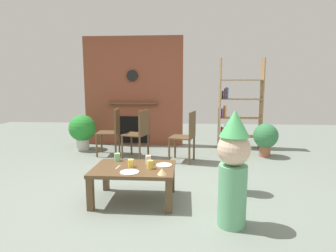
{
  "coord_description": "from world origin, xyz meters",
  "views": [
    {
      "loc": [
        0.42,
        -3.6,
        1.37
      ],
      "look_at": [
        0.15,
        0.4,
        0.76
      ],
      "focal_mm": 29.65,
      "sensor_mm": 36.0,
      "label": 1
    }
  ],
  "objects_px": {
    "paper_cup_center": "(131,163)",
    "dining_chair_right": "(187,133)",
    "bookshelf": "(237,108)",
    "paper_cup_far_left": "(117,157)",
    "dining_chair_middle": "(140,131)",
    "potted_plant_short": "(82,129)",
    "paper_plate_rear": "(130,172)",
    "dining_chair_left": "(113,129)",
    "paper_cup_near_left": "(150,165)",
    "child_in_pink": "(233,152)",
    "child_with_cone_hat": "(233,166)",
    "paper_cup_near_right": "(148,160)",
    "paper_plate_front": "(164,165)",
    "coffee_table": "(134,172)",
    "potted_plant_tall": "(266,137)",
    "birthday_cake_slice": "(162,171)"
  },
  "relations": [
    {
      "from": "dining_chair_right",
      "to": "potted_plant_tall",
      "type": "xyz_separation_m",
      "value": [
        1.48,
        0.46,
        -0.13
      ]
    },
    {
      "from": "paper_cup_near_left",
      "to": "dining_chair_right",
      "type": "bearing_deg",
      "value": 76.34
    },
    {
      "from": "paper_cup_center",
      "to": "dining_chair_right",
      "type": "bearing_deg",
      "value": 68.73
    },
    {
      "from": "paper_plate_rear",
      "to": "dining_chair_middle",
      "type": "relative_size",
      "value": 0.23
    },
    {
      "from": "paper_cup_far_left",
      "to": "paper_cup_near_left",
      "type": "bearing_deg",
      "value": -32.97
    },
    {
      "from": "paper_cup_far_left",
      "to": "paper_plate_front",
      "type": "relative_size",
      "value": 0.52
    },
    {
      "from": "paper_plate_front",
      "to": "child_with_cone_hat",
      "type": "bearing_deg",
      "value": -40.73
    },
    {
      "from": "bookshelf",
      "to": "paper_cup_far_left",
      "type": "xyz_separation_m",
      "value": [
        -1.94,
        -2.65,
        -0.41
      ]
    },
    {
      "from": "coffee_table",
      "to": "paper_cup_far_left",
      "type": "height_order",
      "value": "paper_cup_far_left"
    },
    {
      "from": "paper_cup_near_right",
      "to": "potted_plant_tall",
      "type": "relative_size",
      "value": 0.17
    },
    {
      "from": "paper_cup_near_left",
      "to": "dining_chair_right",
      "type": "relative_size",
      "value": 0.11
    },
    {
      "from": "paper_cup_far_left",
      "to": "paper_plate_front",
      "type": "height_order",
      "value": "paper_cup_far_left"
    },
    {
      "from": "paper_cup_far_left",
      "to": "dining_chair_left",
      "type": "distance_m",
      "value": 1.93
    },
    {
      "from": "coffee_table",
      "to": "paper_plate_rear",
      "type": "bearing_deg",
      "value": -92.59
    },
    {
      "from": "birthday_cake_slice",
      "to": "potted_plant_tall",
      "type": "xyz_separation_m",
      "value": [
        1.75,
        2.4,
        -0.06
      ]
    },
    {
      "from": "paper_cup_far_left",
      "to": "dining_chair_left",
      "type": "relative_size",
      "value": 0.11
    },
    {
      "from": "potted_plant_short",
      "to": "paper_plate_front",
      "type": "bearing_deg",
      "value": -51.43
    },
    {
      "from": "paper_plate_rear",
      "to": "child_in_pink",
      "type": "xyz_separation_m",
      "value": [
        1.2,
        0.54,
        0.11
      ]
    },
    {
      "from": "paper_cup_near_left",
      "to": "child_in_pink",
      "type": "distance_m",
      "value": 1.06
    },
    {
      "from": "dining_chair_middle",
      "to": "potted_plant_short",
      "type": "height_order",
      "value": "dining_chair_middle"
    },
    {
      "from": "dining_chair_left",
      "to": "potted_plant_short",
      "type": "relative_size",
      "value": 1.23
    },
    {
      "from": "child_in_pink",
      "to": "paper_cup_near_left",
      "type": "bearing_deg",
      "value": 5.37
    },
    {
      "from": "dining_chair_middle",
      "to": "dining_chair_right",
      "type": "height_order",
      "value": "same"
    },
    {
      "from": "paper_plate_rear",
      "to": "dining_chair_right",
      "type": "bearing_deg",
      "value": 71.67
    },
    {
      "from": "bookshelf",
      "to": "coffee_table",
      "type": "relative_size",
      "value": 2.01
    },
    {
      "from": "paper_plate_front",
      "to": "paper_cup_center",
      "type": "bearing_deg",
      "value": -168.04
    },
    {
      "from": "paper_plate_front",
      "to": "dining_chair_middle",
      "type": "bearing_deg",
      "value": 108.39
    },
    {
      "from": "paper_cup_near_right",
      "to": "dining_chair_right",
      "type": "height_order",
      "value": "dining_chair_right"
    },
    {
      "from": "paper_cup_near_right",
      "to": "paper_cup_far_left",
      "type": "height_order",
      "value": "paper_cup_near_right"
    },
    {
      "from": "paper_cup_center",
      "to": "child_with_cone_hat",
      "type": "relative_size",
      "value": 0.08
    },
    {
      "from": "potted_plant_tall",
      "to": "potted_plant_short",
      "type": "xyz_separation_m",
      "value": [
        -3.67,
        0.33,
        0.05
      ]
    },
    {
      "from": "bookshelf",
      "to": "paper_cup_center",
      "type": "bearing_deg",
      "value": -120.68
    },
    {
      "from": "paper_cup_center",
      "to": "dining_chair_right",
      "type": "height_order",
      "value": "dining_chair_right"
    },
    {
      "from": "dining_chair_middle",
      "to": "potted_plant_short",
      "type": "xyz_separation_m",
      "value": [
        -1.31,
        0.59,
        -0.08
      ]
    },
    {
      "from": "bookshelf",
      "to": "paper_cup_near_left",
      "type": "distance_m",
      "value": 3.32
    },
    {
      "from": "bookshelf",
      "to": "child_in_pink",
      "type": "height_order",
      "value": "bookshelf"
    },
    {
      "from": "paper_cup_near_left",
      "to": "birthday_cake_slice",
      "type": "bearing_deg",
      "value": -52.01
    },
    {
      "from": "paper_plate_front",
      "to": "child_in_pink",
      "type": "height_order",
      "value": "child_in_pink"
    },
    {
      "from": "bookshelf",
      "to": "child_in_pink",
      "type": "distance_m",
      "value": 2.63
    },
    {
      "from": "dining_chair_middle",
      "to": "dining_chair_right",
      "type": "distance_m",
      "value": 0.9
    },
    {
      "from": "birthday_cake_slice",
      "to": "dining_chair_left",
      "type": "height_order",
      "value": "dining_chair_left"
    },
    {
      "from": "paper_cup_near_right",
      "to": "dining_chair_middle",
      "type": "xyz_separation_m",
      "value": [
        -0.41,
        1.76,
        0.05
      ]
    },
    {
      "from": "birthday_cake_slice",
      "to": "child_in_pink",
      "type": "distance_m",
      "value": 1.02
    },
    {
      "from": "paper_plate_rear",
      "to": "dining_chair_left",
      "type": "xyz_separation_m",
      "value": [
        -0.81,
        2.31,
        0.1
      ]
    },
    {
      "from": "coffee_table",
      "to": "child_with_cone_hat",
      "type": "xyz_separation_m",
      "value": [
        1.06,
        -0.53,
        0.26
      ]
    },
    {
      "from": "paper_plate_rear",
      "to": "dining_chair_left",
      "type": "relative_size",
      "value": 0.23
    },
    {
      "from": "dining_chair_middle",
      "to": "dining_chair_right",
      "type": "xyz_separation_m",
      "value": [
        0.88,
        -0.2,
        0.0
      ]
    },
    {
      "from": "birthday_cake_slice",
      "to": "paper_cup_near_left",
      "type": "bearing_deg",
      "value": 127.99
    },
    {
      "from": "coffee_table",
      "to": "paper_cup_center",
      "type": "distance_m",
      "value": 0.12
    },
    {
      "from": "paper_cup_far_left",
      "to": "potted_plant_tall",
      "type": "bearing_deg",
      "value": 38.89
    }
  ]
}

